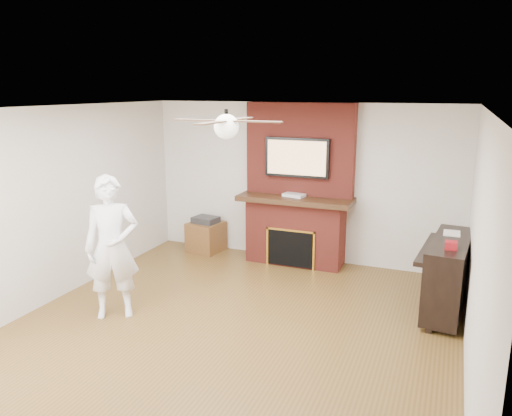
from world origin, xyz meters
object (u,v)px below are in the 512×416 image
at_px(piano, 447,274).
at_px(person, 112,247).
at_px(side_table, 206,235).
at_px(fireplace, 297,201).

bearing_deg(piano, person, -151.36).
bearing_deg(person, side_table, 59.75).
height_order(fireplace, person, fireplace).
relative_size(person, side_table, 2.90).
distance_m(fireplace, person, 3.06).
distance_m(fireplace, piano, 2.57).
xyz_separation_m(fireplace, piano, (2.27, -1.08, -0.50)).
xyz_separation_m(fireplace, person, (-1.46, -2.69, -0.13)).
bearing_deg(person, fireplace, 28.59).
xyz_separation_m(side_table, piano, (3.85, -1.02, 0.22)).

